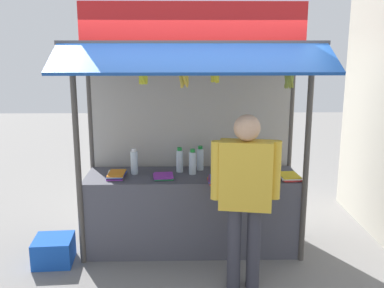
% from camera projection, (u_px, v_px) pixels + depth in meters
% --- Properties ---
extents(ground_plane, '(20.00, 20.00, 0.00)m').
position_uv_depth(ground_plane, '(192.00, 247.00, 5.10)').
color(ground_plane, slate).
extents(stall_counter, '(2.34, 0.68, 0.87)m').
position_uv_depth(stall_counter, '(192.00, 211.00, 5.01)').
color(stall_counter, '#4C4C56').
rests_on(stall_counter, ground).
extents(stall_structure, '(2.54, 1.47, 2.67)m').
position_uv_depth(stall_structure, '(192.00, 108.00, 4.81)').
color(stall_structure, '#4C4742').
rests_on(stall_structure, ground).
extents(water_bottle_far_right, '(0.08, 0.08, 0.29)m').
position_uv_depth(water_bottle_far_right, '(134.00, 162.00, 4.91)').
color(water_bottle_far_right, silver).
rests_on(water_bottle_far_right, stall_counter).
extents(water_bottle_mid_right, '(0.08, 0.08, 0.28)m').
position_uv_depth(water_bottle_mid_right, '(180.00, 160.00, 4.99)').
color(water_bottle_mid_right, silver).
rests_on(water_bottle_mid_right, stall_counter).
extents(water_bottle_back_left, '(0.08, 0.08, 0.29)m').
position_uv_depth(water_bottle_back_left, '(193.00, 162.00, 4.91)').
color(water_bottle_back_left, silver).
rests_on(water_bottle_back_left, stall_counter).
extents(water_bottle_front_right, '(0.08, 0.08, 0.27)m').
position_uv_depth(water_bottle_front_right, '(243.00, 161.00, 4.99)').
color(water_bottle_front_right, silver).
rests_on(water_bottle_front_right, stall_counter).
extents(water_bottle_far_left, '(0.08, 0.08, 0.28)m').
position_uv_depth(water_bottle_far_left, '(200.00, 159.00, 5.07)').
color(water_bottle_far_left, silver).
rests_on(water_bottle_far_left, stall_counter).
extents(water_bottle_rear_center, '(0.07, 0.07, 0.25)m').
position_uv_depth(water_bottle_rear_center, '(276.00, 164.00, 4.91)').
color(water_bottle_rear_center, silver).
rests_on(water_bottle_rear_center, stall_counter).
extents(magazine_stack_center, '(0.21, 0.30, 0.05)m').
position_uv_depth(magazine_stack_center, '(116.00, 175.00, 4.82)').
color(magazine_stack_center, purple).
rests_on(magazine_stack_center, stall_counter).
extents(magazine_stack_front_left, '(0.22, 0.27, 0.05)m').
position_uv_depth(magazine_stack_front_left, '(218.00, 180.00, 4.64)').
color(magazine_stack_front_left, red).
rests_on(magazine_stack_front_left, stall_counter).
extents(magazine_stack_mid_left, '(0.23, 0.25, 0.04)m').
position_uv_depth(magazine_stack_mid_left, '(164.00, 176.00, 4.79)').
color(magazine_stack_mid_left, black).
rests_on(magazine_stack_mid_left, stall_counter).
extents(magazine_stack_left, '(0.23, 0.29, 0.05)m').
position_uv_depth(magazine_stack_left, '(289.00, 177.00, 4.76)').
color(magazine_stack_left, red).
rests_on(magazine_stack_left, stall_counter).
extents(banana_bunch_leftmost, '(0.11, 0.11, 0.27)m').
position_uv_depth(banana_bunch_leftmost, '(215.00, 75.00, 4.24)').
color(banana_bunch_leftmost, '#332D23').
extents(banana_bunch_inner_right, '(0.11, 0.10, 0.29)m').
position_uv_depth(banana_bunch_inner_right, '(143.00, 77.00, 4.22)').
color(banana_bunch_inner_right, '#332D23').
extents(banana_bunch_inner_left, '(0.11, 0.11, 0.33)m').
position_uv_depth(banana_bunch_inner_left, '(289.00, 80.00, 4.26)').
color(banana_bunch_inner_left, '#332D23').
extents(banana_bunch_rightmost, '(0.11, 0.11, 0.32)m').
position_uv_depth(banana_bunch_rightmost, '(184.00, 79.00, 4.24)').
color(banana_bunch_rightmost, '#332D23').
extents(vendor_person, '(0.64, 0.28, 1.68)m').
position_uv_depth(vendor_person, '(245.00, 187.00, 4.04)').
color(vendor_person, '#383842').
rests_on(vendor_person, ground).
extents(plastic_crate, '(0.42, 0.42, 0.28)m').
position_uv_depth(plastic_crate, '(54.00, 250.00, 4.71)').
color(plastic_crate, '#194CB2').
rests_on(plastic_crate, ground).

